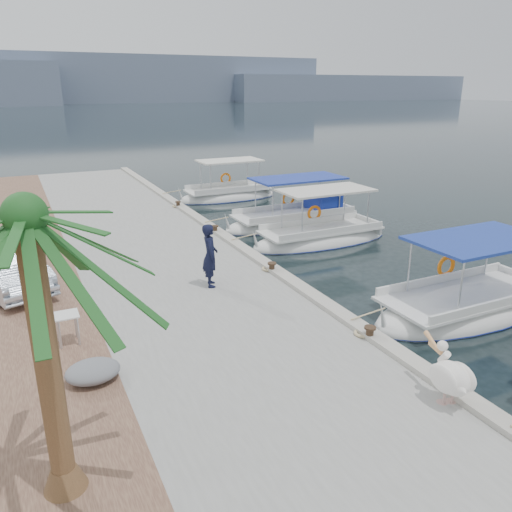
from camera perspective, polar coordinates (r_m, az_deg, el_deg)
The scene contains 16 objects.
ground at distance 15.22m, azimuth 5.59°, elevation -5.20°, with size 400.00×400.00×0.00m, color black.
concrete_quay at distance 18.35m, azimuth -10.67°, elevation -0.35°, with size 6.00×40.00×0.50m, color gray.
quay_curb at distance 19.11m, azimuth -2.69°, elevation 1.71°, with size 0.44×40.00×0.12m, color #A39E90.
cobblestone_strip at distance 17.84m, azimuth -26.32°, elevation -2.61°, with size 4.00×40.00×0.50m, color brown.
distant_hills at distance 216.50m, azimuth -16.83°, elevation 18.43°, with size 330.00×60.00×18.00m.
fishing_caique_b at distance 15.59m, azimuth 22.86°, elevation -5.59°, with size 6.32×2.52×2.83m.
fishing_caique_c at distance 20.97m, azimuth 7.39°, elevation 1.89°, with size 6.29×2.19×2.83m.
fishing_caique_d at distance 23.55m, azimuth 4.57°, elevation 4.03°, with size 7.02×2.36×2.83m.
fishing_caique_e at distance 29.11m, azimuth -3.23°, elevation 6.78°, with size 5.91×2.17×2.83m.
mooring_bollards at distance 16.01m, azimuth 1.82°, elevation -1.21°, with size 0.28×20.28×0.33m.
pelican at distance 10.19m, azimuth 21.32°, elevation -12.64°, with size 0.67×1.44×1.11m.
fisherman at distance 14.75m, azimuth -5.27°, elevation 0.07°, with size 0.69×0.46×1.91m, color black.
date_palm at distance 6.75m, azimuth -24.89°, elevation 3.99°, with size 4.60×4.60×5.09m.
parked_car at distance 16.34m, azimuth -26.74°, elevation -1.04°, with size 1.45×4.17×1.37m, color silver.
tarp_bundle at distance 10.88m, azimuth -18.15°, elevation -12.41°, with size 1.10×0.90×0.40m, color slate.
folding_table at distance 12.36m, azimuth -20.79°, elevation -7.12°, with size 0.55×0.55×0.73m.
Camera 1 is at (-7.35, -11.82, 6.17)m, focal length 35.00 mm.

